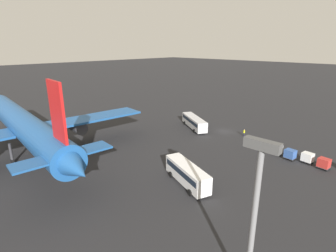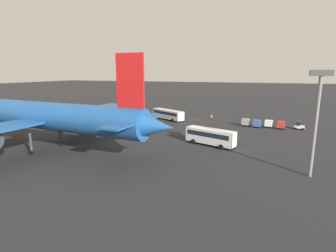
{
  "view_description": "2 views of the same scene",
  "coord_description": "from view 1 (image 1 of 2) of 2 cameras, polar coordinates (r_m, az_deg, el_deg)",
  "views": [
    {
      "loc": [
        -34.91,
        56.98,
        21.81
      ],
      "look_at": [
        3.46,
        17.62,
        4.68
      ],
      "focal_mm": 28.0,
      "sensor_mm": 36.0,
      "label": 1
    },
    {
      "loc": [
        -20.16,
        78.95,
        14.71
      ],
      "look_at": [
        0.82,
        21.5,
        2.01
      ],
      "focal_mm": 28.0,
      "sensor_mm": 36.0,
      "label": 2
    }
  ],
  "objects": [
    {
      "name": "light_pole",
      "position": [
        23.34,
        18.49,
        -15.87
      ],
      "size": [
        2.8,
        0.7,
        14.96
      ],
      "color": "slate",
      "rests_on": "ground"
    },
    {
      "name": "ground_plane",
      "position": [
        70.29,
        12.13,
        -1.17
      ],
      "size": [
        600.0,
        600.0,
        0.0
      ],
      "primitive_type": "plane",
      "color": "#232326"
    },
    {
      "name": "cargo_cart_grey",
      "position": [
        58.77,
        22.59,
        -4.63
      ],
      "size": [
        2.21,
        1.94,
        2.06
      ],
      "rotation": [
        0.0,
        0.0,
        -0.14
      ],
      "color": "#38383D",
      "rests_on": "ground"
    },
    {
      "name": "airplane",
      "position": [
        58.89,
        -28.83,
        0.1
      ],
      "size": [
        57.07,
        49.53,
        17.46
      ],
      "rotation": [
        0.0,
        0.0,
        -0.08
      ],
      "color": "#1E5193",
      "rests_on": "ground"
    },
    {
      "name": "shuttle_bus_near",
      "position": [
        71.24,
        5.72,
        0.96
      ],
      "size": [
        11.85,
        8.39,
        3.09
      ],
      "rotation": [
        0.0,
        0.0,
        -0.53
      ],
      "color": "silver",
      "rests_on": "ground"
    },
    {
      "name": "worker_person",
      "position": [
        67.68,
        16.23,
        -1.43
      ],
      "size": [
        0.38,
        0.38,
        1.74
      ],
      "color": "#1E1E2D",
      "rests_on": "ground"
    },
    {
      "name": "cargo_cart_white",
      "position": [
        57.08,
        28.1,
        -6.03
      ],
      "size": [
        2.21,
        1.94,
        2.06
      ],
      "rotation": [
        0.0,
        0.0,
        -0.14
      ],
      "color": "#38383D",
      "rests_on": "ground"
    },
    {
      "name": "shuttle_bus_far",
      "position": [
        43.03,
        4.17,
        -10.15
      ],
      "size": [
        10.63,
        5.91,
        3.35
      ],
      "rotation": [
        0.0,
        0.0,
        -0.34
      ],
      "color": "white",
      "rests_on": "ground"
    },
    {
      "name": "cargo_cart_red",
      "position": [
        55.88,
        30.82,
        -6.94
      ],
      "size": [
        2.21,
        1.94,
        2.06
      ],
      "rotation": [
        0.0,
        0.0,
        -0.14
      ],
      "color": "#38383D",
      "rests_on": "ground"
    },
    {
      "name": "cargo_cart_blue",
      "position": [
        57.23,
        25.06,
        -5.53
      ],
      "size": [
        2.21,
        1.94,
        2.06
      ],
      "rotation": [
        0.0,
        0.0,
        -0.14
      ],
      "color": "#38383D",
      "rests_on": "ground"
    }
  ]
}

